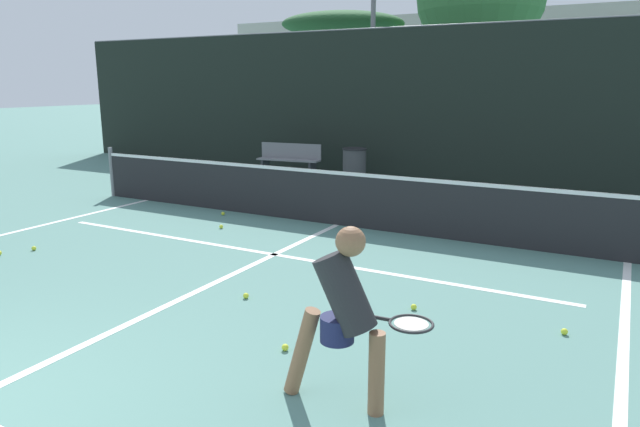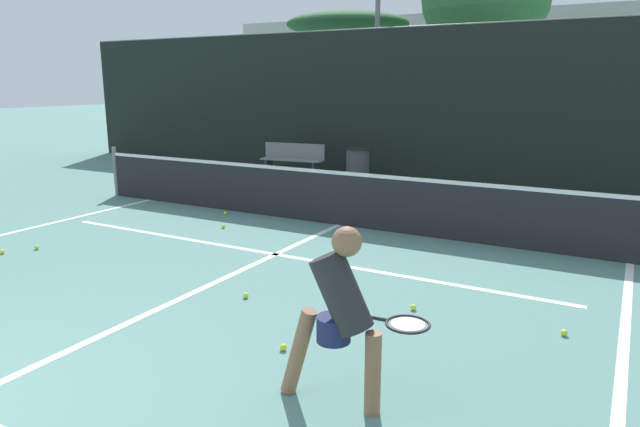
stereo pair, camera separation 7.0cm
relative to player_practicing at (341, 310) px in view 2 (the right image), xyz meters
The scene contains 21 objects.
court_service_line 4.10m from the player_practicing, 130.53° to the left, with size 8.25×0.10×0.01m, color white.
court_center_mark 3.27m from the player_practicing, 145.56° to the left, with size 0.10×6.57×0.01m, color white.
court_sideline_left 7.39m from the player_practicing, 165.86° to the left, with size 0.10×7.57×0.01m, color white.
court_sideline_right 2.72m from the player_practicing, 43.51° to the left, with size 0.10×7.57×0.01m, color white.
net 5.72m from the player_practicing, 117.27° to the left, with size 11.09×0.09×1.07m.
fence_back 10.91m from the player_practicing, 103.96° to the left, with size 24.00×0.06×3.81m.
player_practicing is the anchor object (origin of this frame).
tennis_ball_scattered_1 6.26m from the player_practicing, 169.31° to the left, with size 0.07×0.07×0.07m, color #D1E033.
tennis_ball_scattered_3 2.20m from the player_practicing, 94.24° to the left, with size 0.07×0.07×0.07m, color #D1E033.
tennis_ball_scattered_4 6.80m from the player_practicing, 135.68° to the left, with size 0.07×0.07×0.07m, color #D1E033.
tennis_ball_scattered_5 1.28m from the player_practicing, 147.59° to the left, with size 0.07×0.07×0.07m, color #D1E033.
tennis_ball_scattered_6 2.57m from the player_practicing, 143.44° to the left, with size 0.07×0.07×0.07m, color #D1E033.
tennis_ball_scattered_7 5.82m from the player_practicing, 137.35° to the left, with size 0.07×0.07×0.07m, color #D1E033.
tennis_ball_scattered_9 6.12m from the player_practicing, 165.28° to the left, with size 0.07×0.07×0.07m, color #D1E033.
tennis_ball_scattered_10 2.67m from the player_practicing, 57.67° to the left, with size 0.07×0.07×0.07m, color #D1E033.
courtside_bench 11.14m from the player_practicing, 123.55° to the left, with size 1.75×0.58×0.86m.
trash_bin 10.32m from the player_practicing, 114.62° to the left, with size 0.61×0.61×0.83m.
parked_car 14.41m from the player_practicing, 113.39° to the left, with size 1.87×4.19×1.52m.
tree_mid 19.13m from the player_practicing, 116.30° to the left, with size 4.67×4.67×5.04m.
tree_east 18.92m from the player_practicing, 102.84° to the left, with size 4.13×4.13×4.55m.
building_far 28.25m from the player_practicing, 95.33° to the left, with size 36.00×2.40×6.01m, color #B2ADA3.
Camera 2 is at (4.41, -1.60, 2.43)m, focal length 32.00 mm.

